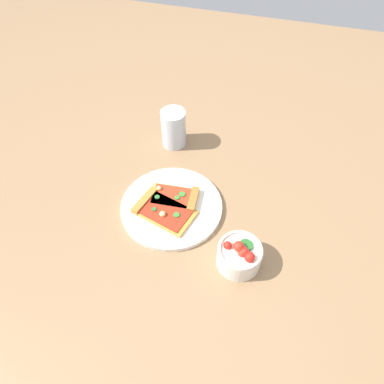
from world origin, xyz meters
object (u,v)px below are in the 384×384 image
(salad_bowl, at_px, (239,255))
(soda_glass, at_px, (174,129))
(plate, at_px, (172,207))
(pizza_slice_near, at_px, (161,210))
(pizza_slice_far, at_px, (177,198))

(salad_bowl, height_order, soda_glass, soda_glass)
(plate, distance_m, pizza_slice_near, 0.03)
(pizza_slice_far, bearing_deg, pizza_slice_near, 151.43)
(pizza_slice_near, height_order, soda_glass, soda_glass)
(pizza_slice_near, xyz_separation_m, pizza_slice_far, (0.05, -0.03, 0.00))
(salad_bowl, relative_size, soda_glass, 0.88)
(plate, relative_size, soda_glass, 2.29)
(plate, xyz_separation_m, salad_bowl, (-0.11, -0.20, 0.03))
(pizza_slice_near, bearing_deg, soda_glass, 10.71)
(soda_glass, bearing_deg, pizza_slice_far, -160.55)
(plate, bearing_deg, pizza_slice_near, 144.57)
(plate, height_order, pizza_slice_near, pizza_slice_near)
(pizza_slice_far, height_order, salad_bowl, salad_bowl)
(pizza_slice_far, bearing_deg, salad_bowl, -124.60)
(plate, xyz_separation_m, pizza_slice_near, (-0.03, 0.02, 0.01))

